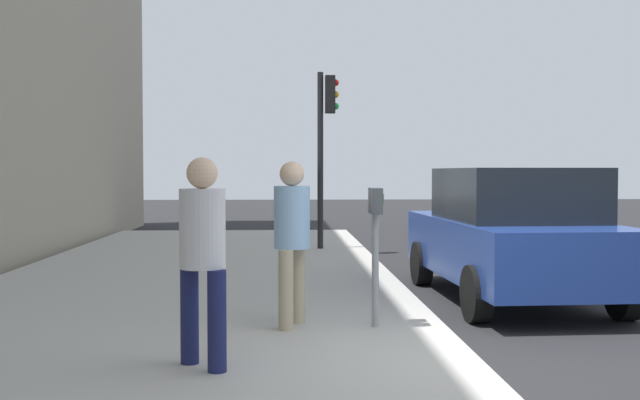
{
  "coord_description": "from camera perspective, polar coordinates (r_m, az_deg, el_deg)",
  "views": [
    {
      "loc": [
        -6.09,
        1.64,
        1.72
      ],
      "look_at": [
        1.95,
        1.27,
        1.42
      ],
      "focal_mm": 41.78,
      "sensor_mm": 36.0,
      "label": 1
    }
  ],
  "objects": [
    {
      "name": "ground_plane",
      "position": [
        6.54,
        12.33,
        -13.15
      ],
      "size": [
        80.0,
        80.0,
        0.0
      ],
      "primitive_type": "plane",
      "color": "#232326",
      "rests_on": "ground"
    },
    {
      "name": "sidewalk_slab",
      "position": [
        6.45,
        -15.08,
        -12.69
      ],
      "size": [
        28.0,
        6.0,
        0.15
      ],
      "primitive_type": "cube",
      "color": "#A8A59E",
      "rests_on": "ground_plane"
    },
    {
      "name": "parking_meter",
      "position": [
        7.53,
        4.27,
        -2.07
      ],
      "size": [
        0.36,
        0.12,
        1.41
      ],
      "color": "gray",
      "rests_on": "sidewalk_slab"
    },
    {
      "name": "pedestrian_at_meter",
      "position": [
        7.54,
        -2.16,
        -2.38
      ],
      "size": [
        0.49,
        0.37,
        1.68
      ],
      "rotation": [
        0.0,
        0.0,
        -1.92
      ],
      "color": "tan",
      "rests_on": "sidewalk_slab"
    },
    {
      "name": "pedestrian_bystander",
      "position": [
        6.02,
        -8.99,
        -3.48
      ],
      "size": [
        0.42,
        0.4,
        1.69
      ],
      "rotation": [
        0.0,
        0.0,
        -0.83
      ],
      "color": "#191E4C",
      "rests_on": "sidewalk_slab"
    },
    {
      "name": "parked_sedan_near",
      "position": [
        10.22,
        14.41,
        -2.54
      ],
      "size": [
        4.47,
        2.1,
        1.77
      ],
      "color": "navy",
      "rests_on": "ground_plane"
    },
    {
      "name": "traffic_signal",
      "position": [
        15.25,
        0.41,
        5.38
      ],
      "size": [
        0.24,
        0.44,
        3.6
      ],
      "color": "black",
      "rests_on": "sidewalk_slab"
    }
  ]
}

